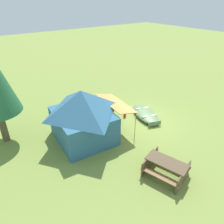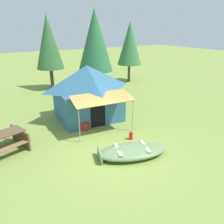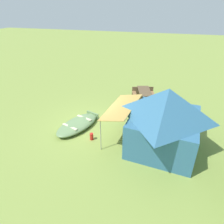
{
  "view_description": "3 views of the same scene",
  "coord_description": "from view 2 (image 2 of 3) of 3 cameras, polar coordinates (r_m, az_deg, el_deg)",
  "views": [
    {
      "loc": [
        -7.86,
        8.25,
        6.99
      ],
      "look_at": [
        0.8,
        1.83,
        0.97
      ],
      "focal_mm": 33.62,
      "sensor_mm": 36.0,
      "label": 1
    },
    {
      "loc": [
        -4.28,
        -6.65,
        4.75
      ],
      "look_at": [
        0.57,
        1.1,
        1.24
      ],
      "focal_mm": 36.08,
      "sensor_mm": 36.0,
      "label": 2
    },
    {
      "loc": [
        8.46,
        3.65,
        5.88
      ],
      "look_at": [
        -0.03,
        1.19,
        1.0
      ],
      "focal_mm": 31.75,
      "sensor_mm": 36.0,
      "label": 3
    }
  ],
  "objects": [
    {
      "name": "beached_rowboat",
      "position": [
        8.89,
        4.93,
        -9.85
      ],
      "size": [
        3.0,
        2.08,
        0.38
      ],
      "color": "#648353",
      "rests_on": "ground_plane"
    },
    {
      "name": "pine_tree_back_right",
      "position": [
        18.42,
        -15.82,
        16.6
      ],
      "size": [
        2.11,
        2.11,
        5.57
      ],
      "color": "#4A342F",
      "rests_on": "ground_plane"
    },
    {
      "name": "fuel_can",
      "position": [
        10.1,
        4.81,
        -6.0
      ],
      "size": [
        0.24,
        0.24,
        0.35
      ],
      "primitive_type": "cylinder",
      "rotation": [
        0.0,
        0.0,
        2.27
      ],
      "color": "red",
      "rests_on": "ground_plane"
    },
    {
      "name": "picnic_table",
      "position": [
        9.96,
        -26.26,
        -6.67
      ],
      "size": [
        2.11,
        1.92,
        0.79
      ],
      "color": "brown",
      "rests_on": "ground_plane"
    },
    {
      "name": "pine_tree_far_center",
      "position": [
        15.86,
        -4.34,
        17.51
      ],
      "size": [
        2.39,
        2.39,
        5.85
      ],
      "color": "brown",
      "rests_on": "ground_plane"
    },
    {
      "name": "canvas_cabin_tent",
      "position": [
        12.04,
        -6.22,
        5.19
      ],
      "size": [
        3.69,
        4.39,
        2.87
      ],
      "color": "#31658A",
      "rests_on": "ground_plane"
    },
    {
      "name": "pine_tree_back_left",
      "position": [
        20.37,
        4.51,
        16.95
      ],
      "size": [
        2.08,
        2.08,
        5.15
      ],
      "color": "brown",
      "rests_on": "ground_plane"
    },
    {
      "name": "ground_plane",
      "position": [
        9.23,
        0.66,
        -9.96
      ],
      "size": [
        80.0,
        80.0,
        0.0
      ],
      "primitive_type": "plane",
      "color": "olive"
    },
    {
      "name": "cooler_box",
      "position": [
        11.14,
        -6.62,
        -3.29
      ],
      "size": [
        0.67,
        0.59,
        0.39
      ],
      "primitive_type": "cube",
      "rotation": [
        0.0,
        0.0,
        0.56
      ],
      "color": "#B22B29",
      "rests_on": "ground_plane"
    }
  ]
}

